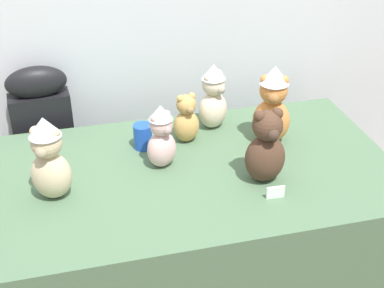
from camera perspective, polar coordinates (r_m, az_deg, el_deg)
display_table at (r=2.42m, az=0.00°, el=-10.12°), size 1.67×0.94×0.75m
instrument_case at (r=2.78m, az=-14.92°, el=-1.69°), size 0.29×0.14×1.02m
teddy_bear_sand at (r=2.02m, az=-14.92°, el=-1.57°), size 0.19×0.18×0.34m
teddy_bear_blush at (r=2.15m, az=-3.26°, el=0.75°), size 0.16×0.15×0.27m
teddy_bear_ginger at (r=2.32m, az=8.49°, el=4.02°), size 0.20×0.19×0.36m
teddy_bear_honey at (r=2.33m, az=-0.61°, el=2.63°), size 0.13×0.12×0.23m
teddy_bear_cocoa at (r=2.07m, az=7.82°, el=-0.44°), size 0.16×0.14×0.31m
teddy_bear_cream at (r=2.43m, az=2.26°, el=4.99°), size 0.18×0.17×0.31m
party_cup_blue at (r=2.32m, az=-5.23°, el=0.81°), size 0.08×0.08×0.11m
name_card_front_left at (r=2.04m, az=8.84°, el=-5.08°), size 0.07×0.01×0.05m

